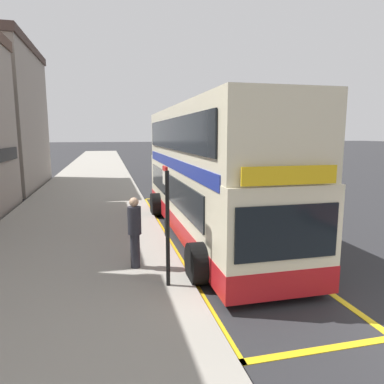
% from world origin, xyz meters
% --- Properties ---
extents(ground_plane, '(260.00, 260.00, 0.00)m').
position_xyz_m(ground_plane, '(0.00, 32.00, 0.00)').
color(ground_plane, '#28282B').
extents(pavement_near, '(6.00, 76.00, 0.14)m').
position_xyz_m(pavement_near, '(-7.00, 32.00, 0.07)').
color(pavement_near, gray).
rests_on(pavement_near, ground).
extents(double_decker_bus, '(3.22, 11.29, 4.40)m').
position_xyz_m(double_decker_bus, '(-2.46, 7.62, 2.07)').
color(double_decker_bus, beige).
rests_on(double_decker_bus, ground).
extents(bus_bay_markings, '(2.98, 14.37, 0.01)m').
position_xyz_m(bus_bay_markings, '(-2.51, 7.72, 0.01)').
color(bus_bay_markings, gold).
rests_on(bus_bay_markings, ground).
extents(bus_stop_sign, '(0.09, 0.51, 2.65)m').
position_xyz_m(bus_stop_sign, '(-4.58, 3.44, 1.71)').
color(bus_stop_sign, black).
rests_on(bus_stop_sign, pavement_near).
extents(parked_car_maroon_kerbside, '(2.09, 4.20, 1.62)m').
position_xyz_m(parked_car_maroon_kerbside, '(2.64, 22.46, 0.80)').
color(parked_car_maroon_kerbside, maroon).
rests_on(parked_car_maroon_kerbside, ground).
extents(parked_car_grey_across, '(2.09, 4.20, 1.62)m').
position_xyz_m(parked_car_grey_across, '(2.80, 29.17, 0.80)').
color(parked_car_grey_across, slate).
rests_on(parked_car_grey_across, ground).
extents(parked_car_black_ahead, '(2.09, 4.20, 1.62)m').
position_xyz_m(parked_car_black_ahead, '(5.00, 22.66, 0.80)').
color(parked_car_black_ahead, black).
rests_on(parked_car_black_ahead, ground).
extents(pedestrian_waiting_near_sign, '(0.34, 0.34, 1.81)m').
position_xyz_m(pedestrian_waiting_near_sign, '(-5.21, 4.63, 1.13)').
color(pedestrian_waiting_near_sign, '#26262D').
rests_on(pedestrian_waiting_near_sign, pavement_near).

